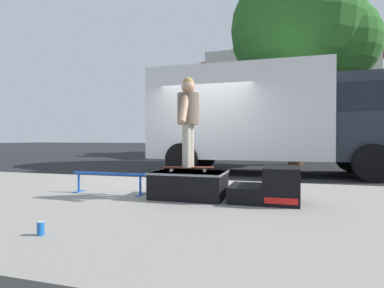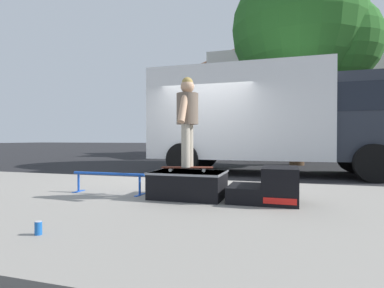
{
  "view_description": "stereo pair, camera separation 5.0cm",
  "coord_description": "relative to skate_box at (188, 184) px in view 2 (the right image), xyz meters",
  "views": [
    {
      "loc": [
        2.0,
        -7.06,
        1.01
      ],
      "look_at": [
        0.23,
        -1.06,
        0.91
      ],
      "focal_mm": 28.88,
      "sensor_mm": 36.0,
      "label": 1
    },
    {
      "loc": [
        2.05,
        -7.05,
        1.01
      ],
      "look_at": [
        0.23,
        -1.06,
        0.91
      ],
      "focal_mm": 28.88,
      "sensor_mm": 36.0,
      "label": 2
    }
  ],
  "objects": [
    {
      "name": "ground_plane",
      "position": [
        -0.64,
        2.59,
        -0.33
      ],
      "size": [
        140.0,
        140.0,
        0.0
      ],
      "primitive_type": "plane",
      "color": "black"
    },
    {
      "name": "skateboard",
      "position": [
        -0.01,
        -0.01,
        0.24
      ],
      "size": [
        0.8,
        0.37,
        0.07
      ],
      "color": "#4C1E14",
      "rests_on": "skate_box"
    },
    {
      "name": "soda_can",
      "position": [
        -0.78,
        -2.15,
        -0.15
      ],
      "size": [
        0.07,
        0.07,
        0.13
      ],
      "color": "#1959B2",
      "rests_on": "sidewalk_slab"
    },
    {
      "name": "box_truck",
      "position": [
        1.06,
        4.79,
        1.37
      ],
      "size": [
        6.91,
        2.63,
        3.05
      ],
      "color": "white",
      "rests_on": "ground"
    },
    {
      "name": "sidewalk_slab",
      "position": [
        -0.64,
        -0.41,
        -0.27
      ],
      "size": [
        50.0,
        5.0,
        0.12
      ],
      "primitive_type": "cube",
      "color": "gray",
      "rests_on": "ground"
    },
    {
      "name": "street_tree_main",
      "position": [
        2.13,
        8.16,
        4.75
      ],
      "size": [
        5.5,
        5.0,
        7.74
      ],
      "color": "brown",
      "rests_on": "ground"
    },
    {
      "name": "kicker_ramp",
      "position": [
        1.2,
        -0.0,
        -0.01
      ],
      "size": [
        0.95,
        0.71,
        0.5
      ],
      "color": "black",
      "rests_on": "sidewalk_slab"
    },
    {
      "name": "house_behind",
      "position": [
        1.57,
        16.41,
        3.91
      ],
      "size": [
        9.54,
        8.22,
        8.4
      ],
      "color": "silver",
      "rests_on": "ground"
    },
    {
      "name": "skate_box",
      "position": [
        0.0,
        0.0,
        0.0
      ],
      "size": [
        1.09,
        0.78,
        0.4
      ],
      "color": "black",
      "rests_on": "sidewalk_slab"
    },
    {
      "name": "skater_kid",
      "position": [
        -0.01,
        -0.01,
        1.05
      ],
      "size": [
        0.33,
        0.7,
        1.36
      ],
      "color": "#B7AD99",
      "rests_on": "skateboard"
    },
    {
      "name": "grind_rail",
      "position": [
        -1.36,
        -0.04,
        0.04
      ],
      "size": [
        1.3,
        0.28,
        0.34
      ],
      "color": "blue",
      "rests_on": "sidewalk_slab"
    }
  ]
}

